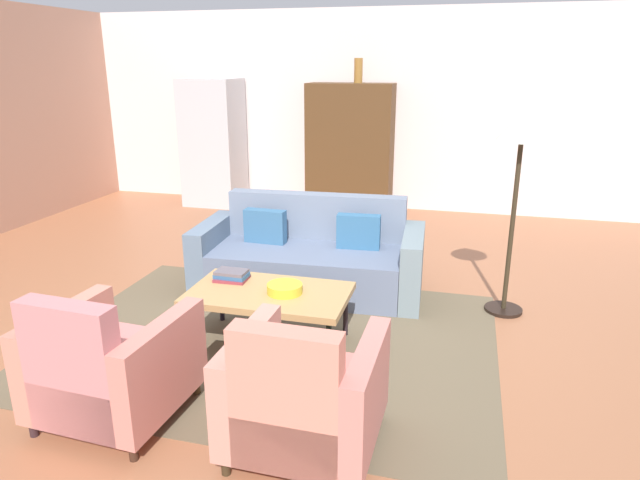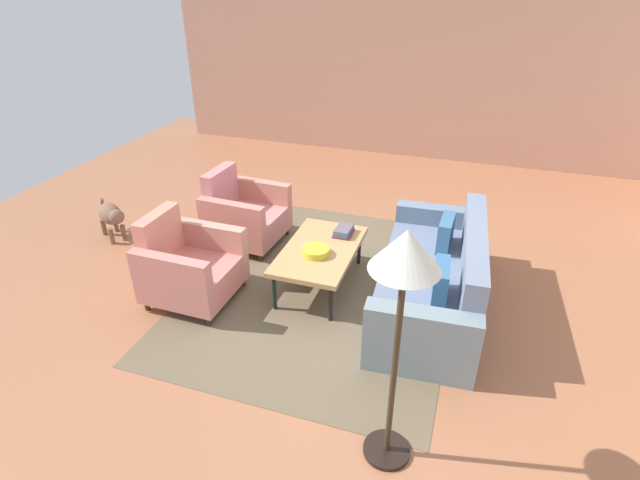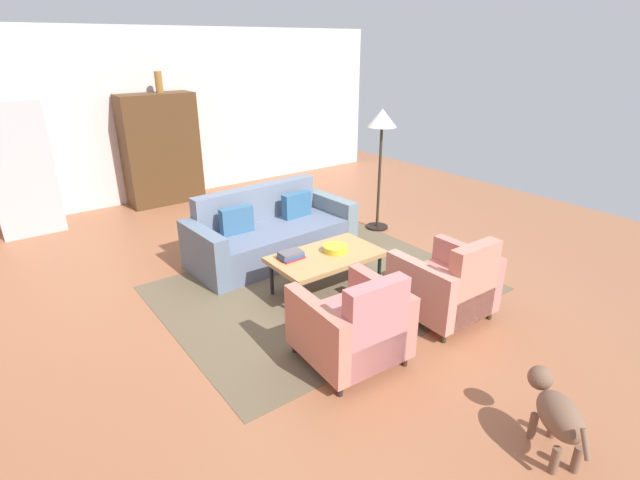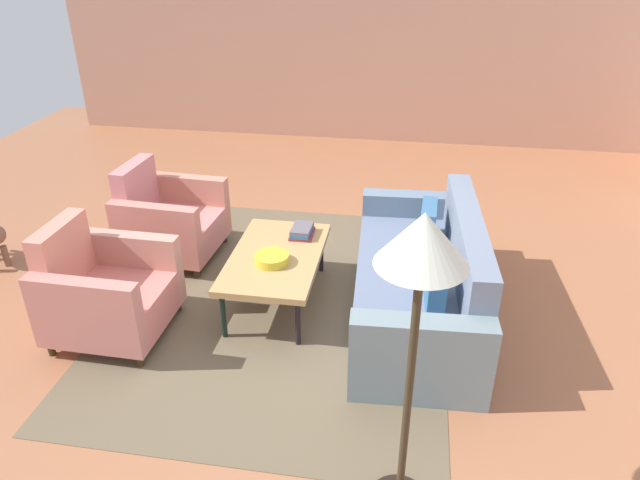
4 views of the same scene
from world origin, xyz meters
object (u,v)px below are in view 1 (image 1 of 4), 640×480
(armchair_right, at_px, (302,399))
(fruit_bowl, at_px, (285,288))
(couch, at_px, (311,259))
(coffee_table, at_px, (270,296))
(armchair_left, at_px, (108,370))
(cabinet, at_px, (350,149))
(book_stack, at_px, (232,275))
(floor_lamp, at_px, (521,146))
(vase_tall, at_px, (358,71))
(refrigerator, at_px, (213,143))

(armchair_right, xyz_separation_m, fruit_bowl, (-0.48, 1.17, 0.13))
(couch, distance_m, coffee_table, 1.19)
(coffee_table, bearing_deg, armchair_left, -117.37)
(coffee_table, distance_m, cabinet, 4.22)
(armchair_left, relative_size, armchair_right, 1.00)
(coffee_table, distance_m, book_stack, 0.40)
(couch, relative_size, floor_lamp, 1.25)
(coffee_table, height_order, vase_tall, vase_tall)
(fruit_bowl, height_order, cabinet, cabinet)
(fruit_bowl, bearing_deg, couch, 96.08)
(armchair_left, height_order, vase_tall, vase_tall)
(fruit_bowl, xyz_separation_m, refrigerator, (-2.44, 4.08, 0.46))
(armchair_right, xyz_separation_m, vase_tall, (-0.75, 5.35, 1.62))
(book_stack, bearing_deg, cabinet, 88.44)
(armchair_left, distance_m, fruit_bowl, 1.38)
(cabinet, bearing_deg, armchair_right, -80.93)
(couch, xyz_separation_m, coffee_table, (0.00, -1.19, 0.11))
(refrigerator, bearing_deg, cabinet, 2.91)
(vase_tall, bearing_deg, armchair_right, -81.97)
(couch, relative_size, book_stack, 8.34)
(armchair_right, distance_m, fruit_bowl, 1.27)
(fruit_bowl, bearing_deg, armchair_left, -121.88)
(couch, relative_size, coffee_table, 1.79)
(armchair_right, bearing_deg, floor_lamp, 63.30)
(fruit_bowl, height_order, book_stack, book_stack)
(refrigerator, bearing_deg, fruit_bowl, -59.15)
(cabinet, relative_size, floor_lamp, 1.05)
(refrigerator, bearing_deg, armchair_right, -60.95)
(book_stack, bearing_deg, vase_tall, 87.02)
(couch, xyz_separation_m, vase_tall, (-0.15, 2.99, 1.68))
(vase_tall, distance_m, floor_lamp, 3.69)
(armchair_left, distance_m, book_stack, 1.34)
(couch, height_order, refrigerator, refrigerator)
(couch, bearing_deg, armchair_left, 72.61)
(book_stack, bearing_deg, floor_lamp, 23.48)
(armchair_left, bearing_deg, cabinet, 89.59)
(coffee_table, relative_size, refrigerator, 0.65)
(floor_lamp, bearing_deg, fruit_bowl, -147.02)
(book_stack, bearing_deg, couch, 70.94)
(armchair_right, distance_m, refrigerator, 6.03)
(fruit_bowl, relative_size, floor_lamp, 0.15)
(coffee_table, relative_size, armchair_left, 1.36)
(couch, distance_m, book_stack, 1.12)
(fruit_bowl, xyz_separation_m, book_stack, (-0.49, 0.14, 0.00))
(cabinet, bearing_deg, couch, -85.22)
(coffee_table, xyz_separation_m, armchair_right, (0.60, -1.17, -0.05))
(armchair_left, xyz_separation_m, cabinet, (0.35, 5.35, 0.56))
(book_stack, height_order, vase_tall, vase_tall)
(fruit_bowl, xyz_separation_m, vase_tall, (-0.28, 4.18, 1.49))
(couch, height_order, armchair_right, armchair_right)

